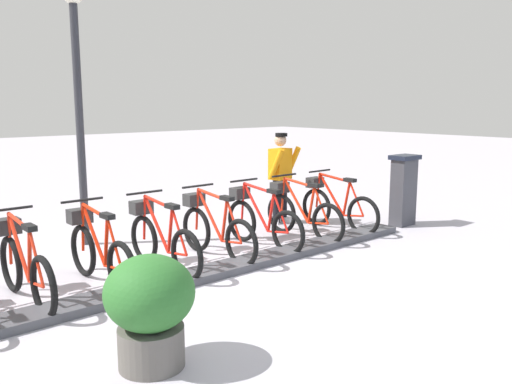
{
  "coord_description": "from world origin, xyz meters",
  "views": [
    {
      "loc": [
        -5.34,
        3.69,
        2.21
      ],
      "look_at": [
        0.5,
        -1.35,
        0.9
      ],
      "focal_mm": 37.18,
      "sensor_mm": 36.0,
      "label": 1
    }
  ],
  "objects": [
    {
      "name": "lamp_post",
      "position": [
        2.54,
        0.43,
        2.58
      ],
      "size": [
        0.32,
        0.32,
        3.94
      ],
      "color": "#2D2D33",
      "rests_on": "ground"
    },
    {
      "name": "ground_plane",
      "position": [
        0.0,
        0.0,
        0.0
      ],
      "size": [
        60.0,
        60.0,
        0.0
      ],
      "primitive_type": "plane",
      "color": "#B1ABB4"
    },
    {
      "name": "bike_docked_6",
      "position": [
        0.62,
        1.95,
        0.43
      ],
      "size": [
        1.72,
        0.54,
        1.02
      ],
      "color": "black",
      "rests_on": "ground"
    },
    {
      "name": "bike_docked_4",
      "position": [
        0.62,
        0.2,
        0.43
      ],
      "size": [
        1.72,
        0.54,
        1.02
      ],
      "color": "black",
      "rests_on": "ground"
    },
    {
      "name": "dock_rail_base",
      "position": [
        0.0,
        0.0,
        0.05
      ],
      "size": [
        0.44,
        7.81,
        0.1
      ],
      "primitive_type": "cube",
      "color": "#47474C",
      "rests_on": "ground"
    },
    {
      "name": "bike_docked_2",
      "position": [
        0.62,
        -1.55,
        0.43
      ],
      "size": [
        1.72,
        0.54,
        1.02
      ],
      "color": "black",
      "rests_on": "ground"
    },
    {
      "name": "worker_near_rack",
      "position": [
        1.63,
        -2.92,
        0.91
      ],
      "size": [
        0.5,
        0.67,
        1.66
      ],
      "color": "white",
      "rests_on": "ground"
    },
    {
      "name": "payment_kiosk",
      "position": [
        0.05,
        -4.48,
        0.67
      ],
      "size": [
        0.36,
        0.52,
        1.28
      ],
      "color": "#38383D",
      "rests_on": "ground"
    },
    {
      "name": "bike_docked_5",
      "position": [
        0.62,
        1.08,
        0.43
      ],
      "size": [
        1.72,
        0.54,
        1.02
      ],
      "color": "black",
      "rests_on": "ground"
    },
    {
      "name": "planter_bush",
      "position": [
        -1.59,
        1.62,
        0.54
      ],
      "size": [
        0.76,
        0.76,
        0.97
      ],
      "color": "#59544C",
      "rests_on": "ground"
    },
    {
      "name": "bike_docked_1",
      "position": [
        0.62,
        -2.43,
        0.43
      ],
      "size": [
        1.72,
        0.54,
        1.02
      ],
      "color": "black",
      "rests_on": "ground"
    },
    {
      "name": "bike_docked_0",
      "position": [
        0.62,
        -3.3,
        0.43
      ],
      "size": [
        1.72,
        0.54,
        1.02
      ],
      "color": "black",
      "rests_on": "ground"
    },
    {
      "name": "bike_docked_3",
      "position": [
        0.62,
        -0.68,
        0.43
      ],
      "size": [
        1.72,
        0.54,
        1.02
      ],
      "color": "black",
      "rests_on": "ground"
    }
  ]
}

